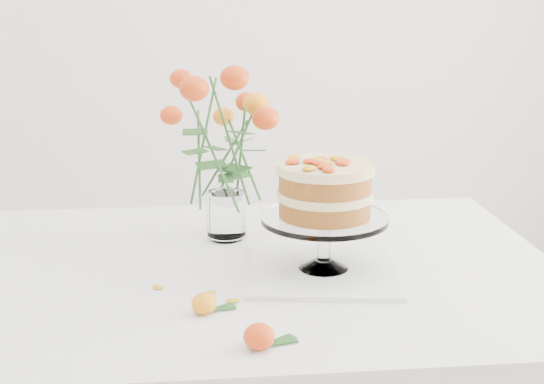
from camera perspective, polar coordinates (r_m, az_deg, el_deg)
The scene contains 9 objects.
table at distance 1.61m, azimuth -4.02°, elevation -8.38°, with size 1.43×0.93×0.76m.
napkin at distance 1.55m, azimuth 3.89°, elevation -5.91°, with size 0.30×0.30×0.01m, color white.
cake_stand at distance 1.50m, azimuth 4.00°, elevation -0.27°, with size 0.26×0.26×0.23m.
rose_vase at distance 1.69m, azimuth -3.58°, elevation 4.96°, with size 0.33×0.33×0.45m.
loose_rose_near at distance 1.37m, azimuth -5.14°, elevation -8.37°, with size 0.08×0.05×0.04m.
loose_rose_far at distance 1.24m, azimuth -0.97°, elevation -10.83°, with size 0.09×0.05×0.04m.
stray_petal_a at distance 1.49m, azimuth -8.59°, elevation -7.10°, with size 0.03×0.02×0.00m, color #E4A30E.
stray_petal_b at distance 1.45m, azimuth -4.68°, elevation -7.61°, with size 0.03×0.02×0.00m, color #E4A30E.
stray_petal_c at distance 1.42m, azimuth -3.00°, elevation -8.19°, with size 0.03×0.02×0.00m, color #E4A30E.
Camera 1 is at (-0.04, -1.48, 1.33)m, focal length 50.00 mm.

